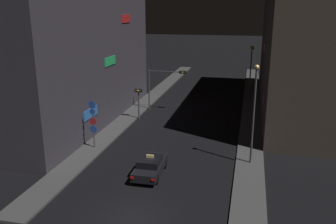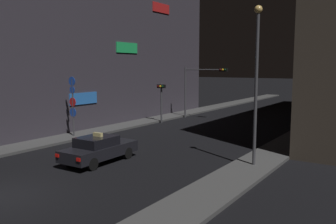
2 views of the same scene
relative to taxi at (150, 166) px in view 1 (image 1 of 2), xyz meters
name	(u,v)px [view 1 (image 1 of 2)]	position (x,y,z in m)	size (l,w,h in m)	color
ground_plane	(130,220)	(0.44, -6.05, -0.74)	(300.00, 300.00, 0.00)	black
sidewalk_left	(147,101)	(-6.37, 20.88, -0.65)	(2.20, 57.85, 0.17)	#4C4C4C
sidewalk_right	(251,107)	(7.26, 20.88, -0.65)	(2.20, 57.85, 0.17)	#4C4C4C
building_facade_left	(66,54)	(-12.37, 11.26, 6.61)	(9.89, 26.54, 14.69)	#3D3842
building_facade_right	(306,43)	(12.90, 20.94, 7.42)	(9.16, 29.43, 16.31)	#473D33
taxi	(150,166)	(0.00, 0.00, 0.00)	(1.87, 4.48, 1.62)	black
traffic_light_overhead	(163,81)	(-3.21, 17.30, 2.97)	(4.61, 0.42, 5.06)	#47474C
traffic_light_left_kerb	(139,97)	(-5.02, 13.08, 1.84)	(0.80, 0.42, 3.59)	#47474C
sign_pole_left	(93,121)	(-6.22, 3.79, 1.86)	(0.64, 0.10, 4.23)	#47474C
street_lamp_near_block	(254,107)	(7.29, 3.58, 4.08)	(0.39, 0.39, 7.86)	#47474C
street_lamp_far_block	(251,62)	(6.86, 24.04, 4.55)	(0.55, 0.55, 7.22)	#47474C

